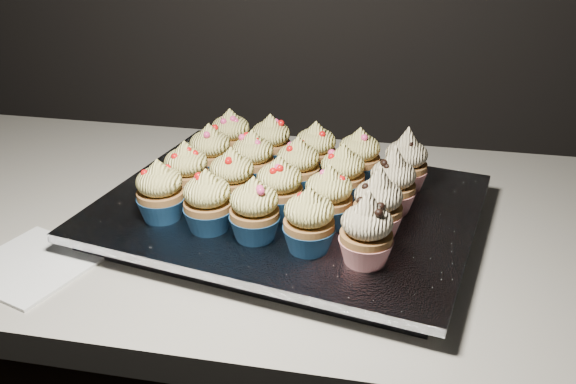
% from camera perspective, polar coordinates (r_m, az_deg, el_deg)
% --- Properties ---
extents(worktop, '(2.44, 0.64, 0.04)m').
position_cam_1_polar(worktop, '(0.93, 11.66, -4.11)').
color(worktop, beige).
rests_on(worktop, cabinet).
extents(napkin, '(0.18, 0.18, 0.00)m').
position_cam_1_polar(napkin, '(0.87, -21.85, -6.06)').
color(napkin, white).
rests_on(napkin, worktop).
extents(baking_tray, '(0.52, 0.43, 0.02)m').
position_cam_1_polar(baking_tray, '(0.90, 0.00, -2.22)').
color(baking_tray, black).
rests_on(baking_tray, worktop).
extents(foil_lining, '(0.57, 0.48, 0.01)m').
position_cam_1_polar(foil_lining, '(0.89, 0.00, -1.27)').
color(foil_lining, silver).
rests_on(foil_lining, baking_tray).
extents(cupcake_0, '(0.06, 0.06, 0.08)m').
position_cam_1_polar(cupcake_0, '(0.85, -11.30, -0.00)').
color(cupcake_0, navy).
rests_on(cupcake_0, foil_lining).
extents(cupcake_1, '(0.06, 0.06, 0.08)m').
position_cam_1_polar(cupcake_1, '(0.81, -7.15, -0.93)').
color(cupcake_1, navy).
rests_on(cupcake_1, foil_lining).
extents(cupcake_2, '(0.06, 0.06, 0.08)m').
position_cam_1_polar(cupcake_2, '(0.79, -3.00, -1.67)').
color(cupcake_2, navy).
rests_on(cupcake_2, foil_lining).
extents(cupcake_3, '(0.06, 0.06, 0.08)m').
position_cam_1_polar(cupcake_3, '(0.76, 1.88, -2.66)').
color(cupcake_3, navy).
rests_on(cupcake_3, foil_lining).
extents(cupcake_4, '(0.06, 0.06, 0.10)m').
position_cam_1_polar(cupcake_4, '(0.74, 6.99, -3.55)').
color(cupcake_4, red).
rests_on(cupcake_4, foil_lining).
extents(cupcake_5, '(0.06, 0.06, 0.08)m').
position_cam_1_polar(cupcake_5, '(0.90, -9.01, 1.77)').
color(cupcake_5, navy).
rests_on(cupcake_5, foil_lining).
extents(cupcake_6, '(0.06, 0.06, 0.08)m').
position_cam_1_polar(cupcake_6, '(0.87, -4.98, 1.18)').
color(cupcake_6, navy).
rests_on(cupcake_6, foil_lining).
extents(cupcake_7, '(0.06, 0.06, 0.08)m').
position_cam_1_polar(cupcake_7, '(0.84, -0.76, 0.33)').
color(cupcake_7, navy).
rests_on(cupcake_7, foil_lining).
extents(cupcake_8, '(0.06, 0.06, 0.08)m').
position_cam_1_polar(cupcake_8, '(0.82, 3.64, -0.52)').
color(cupcake_8, navy).
rests_on(cupcake_8, foil_lining).
extents(cupcake_9, '(0.06, 0.06, 0.10)m').
position_cam_1_polar(cupcake_9, '(0.80, 8.00, -1.16)').
color(cupcake_9, red).
rests_on(cupcake_9, foil_lining).
extents(cupcake_10, '(0.06, 0.06, 0.08)m').
position_cam_1_polar(cupcake_10, '(0.95, -6.92, 3.46)').
color(cupcake_10, navy).
rests_on(cupcake_10, foil_lining).
extents(cupcake_11, '(0.06, 0.06, 0.08)m').
position_cam_1_polar(cupcake_11, '(0.93, -3.15, 2.87)').
color(cupcake_11, navy).
rests_on(cupcake_11, foil_lining).
extents(cupcake_12, '(0.06, 0.06, 0.08)m').
position_cam_1_polar(cupcake_12, '(0.90, 0.90, 2.21)').
color(cupcake_12, navy).
rests_on(cupcake_12, foil_lining).
extents(cupcake_13, '(0.06, 0.06, 0.08)m').
position_cam_1_polar(cupcake_13, '(0.88, 4.86, 1.52)').
color(cupcake_13, navy).
rests_on(cupcake_13, foil_lining).
extents(cupcake_14, '(0.06, 0.06, 0.10)m').
position_cam_1_polar(cupcake_14, '(0.86, 9.29, 0.77)').
color(cupcake_14, red).
rests_on(cupcake_14, foil_lining).
extents(cupcake_15, '(0.06, 0.06, 0.08)m').
position_cam_1_polar(cupcake_15, '(1.01, -5.11, 4.91)').
color(cupcake_15, navy).
rests_on(cupcake_15, foil_lining).
extents(cupcake_16, '(0.06, 0.06, 0.08)m').
position_cam_1_polar(cupcake_16, '(0.98, -1.55, 4.40)').
color(cupcake_16, navy).
rests_on(cupcake_16, foil_lining).
extents(cupcake_17, '(0.06, 0.06, 0.08)m').
position_cam_1_polar(cupcake_17, '(0.96, 2.46, 3.69)').
color(cupcake_17, navy).
rests_on(cupcake_17, foil_lining).
extents(cupcake_18, '(0.06, 0.06, 0.08)m').
position_cam_1_polar(cupcake_18, '(0.94, 6.34, 3.07)').
color(cupcake_18, navy).
rests_on(cupcake_18, foil_lining).
extents(cupcake_19, '(0.06, 0.06, 0.10)m').
position_cam_1_polar(cupcake_19, '(0.93, 10.43, 2.59)').
color(cupcake_19, red).
rests_on(cupcake_19, foil_lining).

